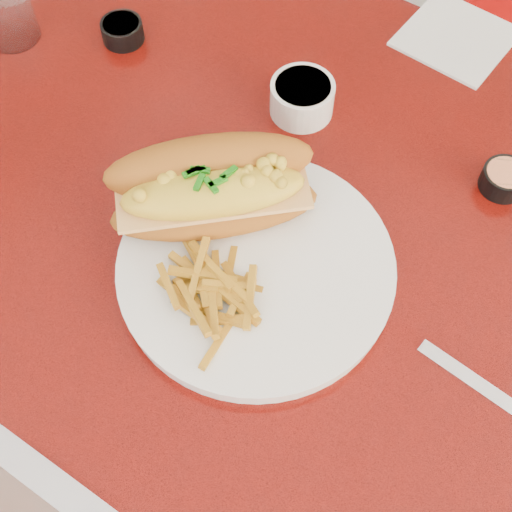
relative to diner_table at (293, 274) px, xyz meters
The scene contains 11 objects.
ground 0.61m from the diner_table, ahead, with size 8.00×8.00×0.00m, color silver.
diner_table is the anchor object (origin of this frame).
booth_bench_far 0.87m from the diner_table, 90.00° to the left, with size 1.20×0.51×0.90m.
dinner_plate 0.20m from the diner_table, 85.37° to the right, with size 0.32×0.32×0.02m.
mac_hoagie 0.25m from the diner_table, 134.99° to the right, with size 0.24×0.24×0.10m.
fries_pile 0.26m from the diner_table, 93.71° to the right, with size 0.11×0.10×0.03m, color gold, non-canonical shape.
fork 0.19m from the diner_table, 147.71° to the right, with size 0.09×0.14×0.00m.
gravy_ramekin 0.24m from the diner_table, 120.87° to the left, with size 0.11×0.11×0.04m.
sauce_cup_left 0.40m from the diner_table, 163.42° to the left, with size 0.06×0.06×0.03m.
sauce_cup_right 0.30m from the diner_table, 40.74° to the left, with size 0.06×0.06×0.03m.
paper_napkin 0.39m from the diner_table, 84.98° to the left, with size 0.14×0.14×0.00m, color silver.
Camera 1 is at (0.22, -0.42, 1.46)m, focal length 50.00 mm.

